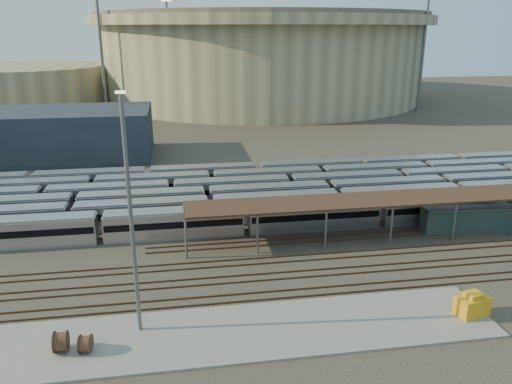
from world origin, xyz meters
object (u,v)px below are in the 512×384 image
at_px(cable_reel_west, 85,344).
at_px(cable_reel_east, 61,342).
at_px(yard_light_pole, 131,219).
at_px(teal_boxcar, 470,219).
at_px(yellow_equipment, 472,306).

height_order(cable_reel_west, cable_reel_east, cable_reel_east).
relative_size(cable_reel_east, yard_light_pole, 0.09).
bearing_deg(yard_light_pole, cable_reel_east, -160.87).
bearing_deg(teal_boxcar, yellow_equipment, -117.29).
bearing_deg(cable_reel_west, yard_light_pole, 31.42).
relative_size(teal_boxcar, cable_reel_west, 8.26).
bearing_deg(yard_light_pole, teal_boxcar, 21.95).
relative_size(teal_boxcar, yellow_equipment, 4.44).
xyz_separation_m(teal_boxcar, yard_light_pole, (-42.86, -17.28, 9.45)).
xyz_separation_m(cable_reel_east, yard_light_pole, (6.37, 2.21, 9.86)).
relative_size(cable_reel_west, cable_reel_east, 0.86).
xyz_separation_m(teal_boxcar, yellow_equipment, (-11.76, -19.74, -0.41)).
relative_size(yard_light_pole, yellow_equipment, 7.18).
xyz_separation_m(cable_reel_west, cable_reel_east, (-2.03, 0.44, 0.14)).
distance_m(teal_boxcar, cable_reel_west, 51.23).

